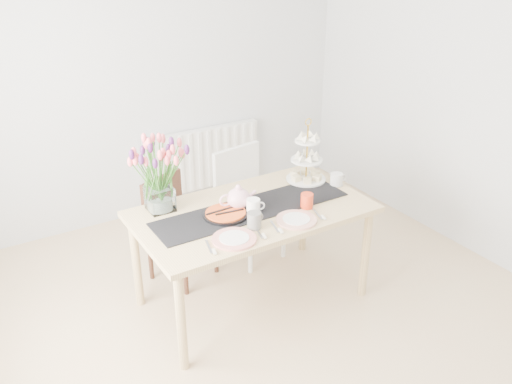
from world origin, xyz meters
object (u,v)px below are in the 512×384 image
chair_brown (174,221)px  mug_white (253,207)px  radiator (203,158)px  tulip_vase (157,164)px  mug_orange (307,201)px  plate_left (234,239)px  chair_white (246,195)px  tart_tin (226,214)px  mug_grey (254,220)px  dining_table (252,219)px  cake_stand (306,165)px  cream_jug (336,179)px  teapot (238,198)px  plate_right (296,220)px

chair_brown → mug_white: 0.82m
radiator → tulip_vase: bearing=-126.0°
mug_orange → plate_left: bearing=137.2°
chair_white → plate_left: bearing=-133.4°
chair_white → tart_tin: 0.82m
chair_brown → mug_grey: mug_grey is taller
tart_tin → dining_table: bearing=0.6°
cake_stand → tart_tin: (-0.80, -0.19, -0.11)m
chair_white → tart_tin: size_ratio=3.03×
cream_jug → teapot: bearing=-174.7°
mug_orange → dining_table: bearing=98.8°
plate_left → mug_white: bearing=39.5°
cake_stand → mug_orange: 0.45m
tart_tin → cake_stand: bearing=13.4°
plate_right → plate_left: bearing=180.0°
chair_brown → tart_tin: (0.12, -0.62, 0.30)m
cream_jug → mug_white: bearing=-166.0°
dining_table → cake_stand: bearing=17.6°
teapot → tart_tin: bearing=-146.4°
plate_left → chair_brown: bearing=91.2°
tulip_vase → teapot: 0.59m
chair_white → plate_left: (-0.61, -0.89, 0.23)m
cream_jug → plate_right: size_ratio=0.35×
dining_table → chair_white: (0.30, 0.60, -0.14)m
chair_white → mug_grey: chair_white is taller
cake_stand → plate_right: bearing=-131.8°
cream_jug → tulip_vase: bearing=174.9°
tulip_vase → mug_orange: 1.04m
tulip_vase → mug_orange: (0.87, -0.49, -0.29)m
teapot → mug_white: bearing=-58.4°
mug_white → cake_stand: bearing=38.6°
mug_white → plate_right: bearing=-33.5°
chair_white → plate_right: (-0.14, -0.89, 0.23)m
tulip_vase → teapot: size_ratio=2.41×
cream_jug → tart_tin: 0.94m
mug_grey → plate_right: size_ratio=0.40×
plate_left → chair_white: bearing=55.6°
tart_tin → mug_grey: 0.25m
cream_jug → chair_brown: bearing=158.7°
dining_table → chair_brown: (-0.33, 0.62, -0.21)m
mug_orange → mug_grey: bearing=133.4°
radiator → chair_white: 1.08m
cake_stand → plate_left: (-0.90, -0.48, -0.12)m
cream_jug → mug_orange: 0.44m
dining_table → mug_orange: bearing=-27.9°
tulip_vase → cake_stand: bearing=-6.6°
cream_jug → mug_orange: bearing=-147.4°
teapot → plate_right: bearing=-44.8°
plate_left → teapot: bearing=56.3°
chair_white → plate_left: chair_white is taller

